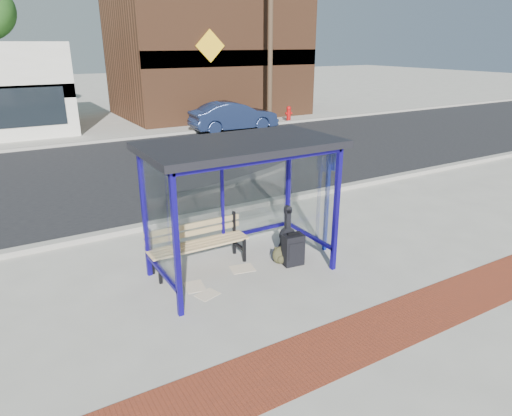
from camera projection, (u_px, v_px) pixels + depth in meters
ground at (242, 272)px, 8.36m from camera, size 120.00×120.00×0.00m
brick_paver_strip at (334, 348)px, 6.25m from camera, size 60.00×1.00×0.01m
curb_near at (183, 219)px, 10.69m from camera, size 60.00×0.25×0.12m
street_asphalt at (124, 172)px, 14.83m from camera, size 60.00×10.00×0.00m
curb_far at (90, 142)px, 18.94m from camera, size 60.00×0.25×0.12m
far_sidewalk at (81, 136)px, 20.50m from camera, size 60.00×4.00×0.01m
bus_shelter at (239, 161)px, 7.71m from camera, size 3.30×1.80×2.42m
storefront_brown at (208, 57)px, 26.06m from camera, size 10.00×7.08×6.40m
tree_right at (246, 19)px, 30.27m from camera, size 3.60×3.60×7.03m
utility_pole_east at (270, 39)px, 22.10m from camera, size 1.60×0.24×8.00m
bench at (197, 242)px, 8.40m from camera, size 1.88×0.46×0.89m
guitar_bag at (287, 240)px, 8.81m from camera, size 0.37×0.11×1.00m
suitcase at (293, 250)px, 8.52m from camera, size 0.41×0.29×0.66m
backpack at (280, 256)px, 8.62m from camera, size 0.30×0.28×0.32m
sign_post at (328, 190)px, 8.83m from camera, size 0.10×0.28×2.26m
newspaper_a at (195, 287)px, 7.84m from camera, size 0.38×0.45×0.01m
newspaper_b at (207, 295)px, 7.59m from camera, size 0.43×0.38×0.01m
newspaper_c at (242, 269)px, 8.46m from camera, size 0.49×0.41×0.01m
parked_car at (234, 116)px, 21.51m from camera, size 4.19×1.65×1.36m
fire_hydrant at (289, 113)px, 24.00m from camera, size 0.37×0.25×0.83m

